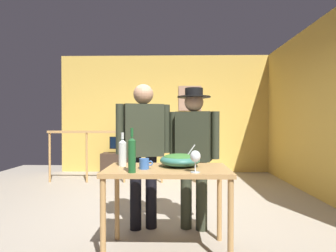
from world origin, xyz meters
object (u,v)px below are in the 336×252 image
wine_glass (195,157)px  wine_bottle_green (132,154)px  mug_blue (144,164)px  tv_console (121,163)px  stair_railing (150,148)px  wine_bottle_clear (123,152)px  serving_table (167,179)px  person_standing_left (143,142)px  framed_picture (190,98)px  flat_screen_tv (121,143)px  person_standing_right (194,146)px  salad_bowl (180,159)px

wine_glass → wine_bottle_green: 0.54m
wine_bottle_green → mug_blue: wine_bottle_green is taller
tv_console → wine_glass: bearing=-70.8°
stair_railing → wine_bottle_clear: bearing=-90.3°
serving_table → person_standing_left: (-0.29, 0.58, 0.30)m
stair_railing → mug_blue: size_ratio=25.18×
framed_picture → serving_table: framed_picture is taller
framed_picture → wine_bottle_green: (-0.74, -4.42, -0.86)m
flat_screen_tv → person_standing_left: (0.90, -3.27, 0.26)m
person_standing_right → wine_bottle_clear: bearing=50.4°
tv_console → wine_bottle_clear: size_ratio=2.76×
framed_picture → serving_table: bearing=-96.1°
wine_glass → person_standing_left: 0.98m
wine_glass → wine_bottle_clear: bearing=154.2°
wine_glass → person_standing_right: person_standing_right is taller
wine_bottle_clear → mug_blue: 0.29m
wine_glass → serving_table: bearing=135.9°
wine_bottle_clear → person_standing_left: bearing=73.1°
flat_screen_tv → serving_table: 4.03m
mug_blue → person_standing_left: 0.67m
salad_bowl → person_standing_left: bearing=129.0°
tv_console → serving_table: bearing=-72.9°
serving_table → person_standing_right: bearing=63.6°
stair_railing → mug_blue: (0.21, -3.04, 0.14)m
salad_bowl → wine_bottle_green: size_ratio=1.02×
salad_bowl → wine_glass: (0.12, -0.31, 0.06)m
person_standing_left → wine_bottle_clear: bearing=56.6°
framed_picture → salad_bowl: (-0.33, -4.10, -0.95)m
tv_console → wine_glass: (1.44, -4.12, 0.68)m
salad_bowl → mug_blue: 0.36m
tv_console → serving_table: (1.19, -3.88, 0.45)m
mug_blue → person_standing_left: (-0.08, 0.65, 0.15)m
framed_picture → person_standing_right: framed_picture is taller
wine_glass → wine_bottle_clear: size_ratio=0.58×
flat_screen_tv → mug_blue: size_ratio=4.16×
framed_picture → wine_bottle_green: framed_picture is taller
serving_table → framed_picture: bearing=83.9°
mug_blue → person_standing_right: person_standing_right is taller
flat_screen_tv → salad_bowl: size_ratio=1.34×
tv_console → wine_bottle_clear: wine_bottle_clear is taller
person_standing_right → tv_console: bearing=-49.3°
flat_screen_tv → wine_bottle_green: wine_bottle_green is taller
salad_bowl → person_standing_right: 0.54m
tv_console → mug_blue: bearing=-76.0°
serving_table → tv_console: bearing=107.1°
stair_railing → wine_glass: size_ratio=16.74×
wine_glass → person_standing_left: bearing=123.1°
salad_bowl → mug_blue: (-0.33, -0.14, -0.02)m
person_standing_right → stair_railing: bearing=-56.9°
tv_console → stair_railing: bearing=-49.8°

